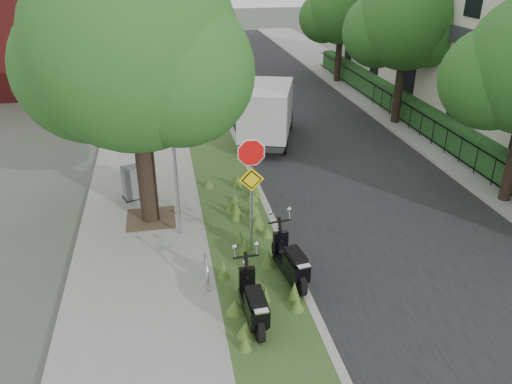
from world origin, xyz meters
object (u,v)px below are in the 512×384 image
(utility_cabinet, at_px, (135,183))
(box_truck, at_px, (267,110))
(sign_assembly, at_px, (251,173))
(scooter_far, at_px, (292,266))
(scooter_near, at_px, (254,308))

(utility_cabinet, bearing_deg, box_truck, 41.10)
(sign_assembly, distance_m, box_truck, 8.65)
(box_truck, bearing_deg, utility_cabinet, -138.90)
(scooter_far, bearing_deg, utility_cabinet, 125.05)
(scooter_near, xyz_separation_m, utility_cabinet, (-2.59, 6.60, 0.07))
(scooter_near, relative_size, scooter_far, 0.97)
(scooter_far, distance_m, utility_cabinet, 6.50)
(box_truck, bearing_deg, scooter_far, -98.64)
(scooter_near, xyz_separation_m, scooter_far, (1.14, 1.28, 0.01))
(box_truck, xyz_separation_m, utility_cabinet, (-5.24, -4.57, -0.73))
(scooter_near, distance_m, utility_cabinet, 7.09)
(sign_assembly, relative_size, scooter_near, 1.68)
(scooter_near, bearing_deg, sign_assembly, 80.71)
(sign_assembly, xyz_separation_m, scooter_near, (-0.47, -2.86, -1.76))
(scooter_far, relative_size, utility_cabinet, 1.86)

